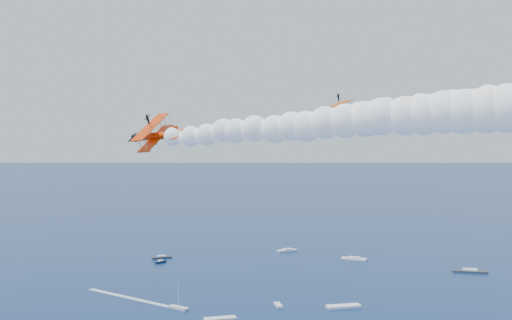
% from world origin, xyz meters
% --- Properties ---
extents(biplane_lead, '(8.53, 9.77, 6.93)m').
position_xyz_m(biplane_lead, '(2.94, 31.25, 58.98)').
color(biplane_lead, '#DD4D04').
extents(biplane_trail, '(9.37, 11.44, 9.79)m').
position_xyz_m(biplane_trail, '(-18.61, 6.08, 54.99)').
color(biplane_trail, '#E63504').
extents(smoke_trail_trail, '(64.39, 13.41, 11.67)m').
position_xyz_m(smoke_trail_trail, '(12.94, 7.81, 57.41)').
color(smoke_trail_trail, white).
extents(spectator_boats, '(241.67, 179.55, 0.70)m').
position_xyz_m(spectator_boats, '(2.11, 117.31, 0.35)').
color(spectator_boats, silver).
rests_on(spectator_boats, ground).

